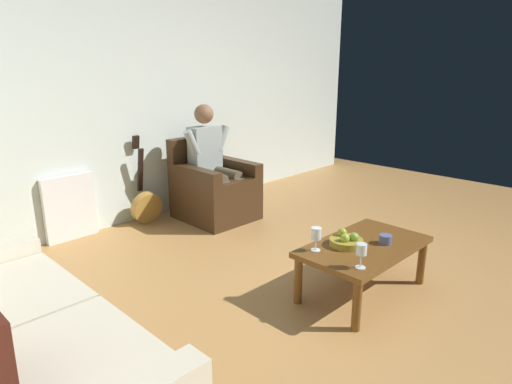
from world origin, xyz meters
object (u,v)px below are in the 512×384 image
armchair (213,190)px  coffee_table (364,251)px  guitar (146,204)px  wine_glass_far (316,235)px  person_seated (212,159)px  wine_glass_near (361,251)px  candle_jar (385,239)px  couch (4,371)px  fruit_bowl (346,241)px

armchair → coffee_table: 2.14m
guitar → wine_glass_far: guitar is taller
person_seated → coffee_table: size_ratio=1.22×
wine_glass_near → candle_jar: bearing=-170.5°
guitar → wine_glass_far: (0.09, 2.31, 0.30)m
wine_glass_near → wine_glass_far: size_ratio=0.98×
candle_jar → couch: bearing=-14.9°
coffee_table → wine_glass_near: size_ratio=6.10×
guitar → candle_jar: size_ratio=10.02×
person_seated → candle_jar: size_ratio=13.20×
armchair → wine_glass_near: (0.73, 2.29, 0.20)m
couch → coffee_table: bearing=77.7°
wine_glass_near → fruit_bowl: 0.38m
coffee_table → fruit_bowl: size_ratio=4.18×
armchair → fruit_bowl: bearing=78.2°
wine_glass_far → fruit_bowl: wine_glass_far is taller
couch → coffee_table: 2.35m
person_seated → wine_glass_far: bearing=71.3°
wine_glass_far → fruit_bowl: (-0.23, 0.11, -0.08)m
person_seated → wine_glass_near: bearing=73.8°
person_seated → candle_jar: bearing=85.1°
coffee_table → wine_glass_far: 0.43m
armchair → couch: armchair is taller
couch → wine_glass_far: 1.99m
couch → fruit_bowl: couch is taller
wine_glass_far → candle_jar: (-0.46, 0.30, -0.08)m
candle_jar → wine_glass_near: bearing=9.5°
person_seated → fruit_bowl: bearing=78.3°
coffee_table → wine_glass_far: bearing=-29.6°
couch → coffee_table: size_ratio=1.82×
guitar → person_seated: bearing=147.8°
coffee_table → person_seated: bearing=-99.8°
armchair → guitar: guitar is taller
couch → candle_jar: bearing=76.1°
fruit_bowl → couch: bearing=-11.7°
wine_glass_far → candle_jar: wine_glass_far is taller
couch → wine_glass_near: size_ratio=11.08×
person_seated → fruit_bowl: 2.09m
armchair → person_seated: (-0.00, -0.01, 0.35)m
wine_glass_far → fruit_bowl: 0.27m
wine_glass_far → couch: bearing=-10.0°
wine_glass_near → couch: bearing=-20.6°
wine_glass_near → wine_glass_far: 0.38m
coffee_table → guitar: (0.26, -2.50, -0.13)m
wine_glass_near → fruit_bowl: (-0.26, -0.27, -0.08)m
fruit_bowl → armchair: bearing=-103.3°
coffee_table → wine_glass_far: wine_glass_far is taller
person_seated → guitar: person_seated is taller
candle_jar → fruit_bowl: bearing=-39.7°
person_seated → guitar: (0.62, -0.39, -0.46)m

